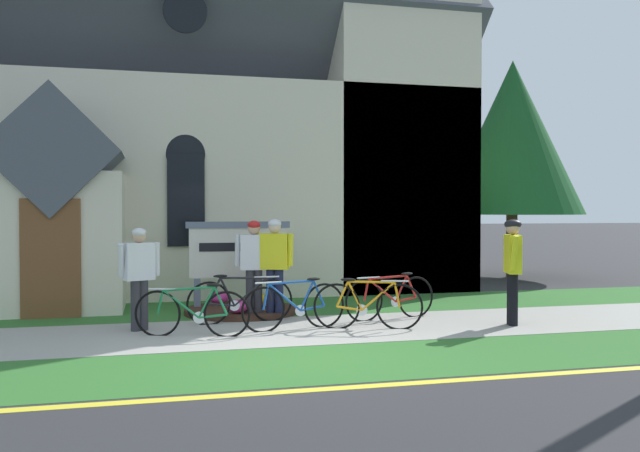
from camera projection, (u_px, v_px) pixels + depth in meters
ground at (253, 312)px, 12.56m from camera, size 140.00×140.00×0.00m
sidewalk_slab at (199, 334)px, 10.26m from camera, size 32.00×2.53×0.01m
grass_verge at (213, 369)px, 8.02m from camera, size 32.00×2.08×0.01m
church_lawn at (190, 310)px, 12.71m from camera, size 24.00×2.52×0.01m
curb_paint_stripe at (223, 396)px, 6.87m from camera, size 28.00×0.16×0.01m
church_building at (192, 105)px, 18.82m from camera, size 13.86×12.71×13.50m
church_sign at (238, 252)px, 12.69m from camera, size 1.95×0.15×1.68m
flower_bed at (241, 309)px, 12.36m from camera, size 2.06×2.06×0.34m
bicycle_orange at (193, 312)px, 10.09m from camera, size 1.69×0.58×0.82m
bicycle_red at (368, 305)px, 10.71m from camera, size 1.68×0.56×0.83m
bicycle_silver at (240, 300)px, 11.29m from camera, size 1.81×0.24×0.85m
bicycle_yellow at (391, 297)px, 11.69m from camera, size 1.76×0.43×0.82m
bicycle_blue at (295, 306)px, 10.68m from camera, size 1.75×0.43×0.83m
cyclist_in_blue_jersey at (254, 261)px, 11.83m from camera, size 0.65×0.34×1.71m
cyclist_in_white_jersey at (275, 260)px, 11.78m from camera, size 0.59×0.44×1.74m
cyclist_in_yellow_jersey at (513, 263)px, 11.03m from camera, size 0.35×0.74×1.74m
cyclist_in_green_jersey at (139, 271)px, 10.52m from camera, size 0.63×0.36×1.62m
roadside_conifer at (512, 138)px, 18.79m from camera, size 3.91×3.91×6.06m
distant_hill at (10, 229)px, 64.28m from camera, size 90.56×46.65×16.52m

